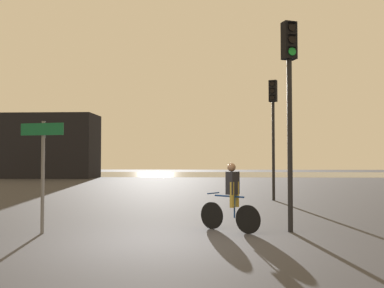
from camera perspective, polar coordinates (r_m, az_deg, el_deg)
The scene contains 7 objects.
ground_plane at distance 8.94m, azimuth -4.97°, elevation -13.09°, with size 120.00×120.00×0.00m, color #333338.
water_strip at distance 48.07m, azimuth 1.50°, elevation -4.05°, with size 80.00×16.00×0.01m, color slate.
distant_building at distance 40.80m, azimuth -18.24°, elevation -0.28°, with size 8.08×4.00×5.75m, color black.
traffic_light_far_right at distance 18.19m, azimuth 10.77°, elevation 3.49°, with size 0.39×0.41×5.01m.
traffic_light_near_right at distance 10.53m, azimuth 12.87°, elevation 7.45°, with size 0.38×0.40×5.00m.
direction_sign_post at distance 10.50m, azimuth -19.31°, elevation -2.02°, with size 1.09×0.24×2.60m.
cyclist at distance 10.26m, azimuth 5.27°, elevation -7.03°, with size 1.38×1.07×1.62m.
Camera 1 is at (1.20, -8.69, 1.72)m, focal length 40.00 mm.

